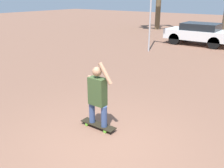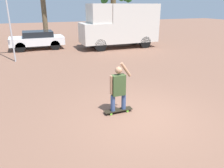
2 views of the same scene
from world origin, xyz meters
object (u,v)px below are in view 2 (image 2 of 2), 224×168
(parked_car_white, at_px, (37,39))
(skateboard, at_px, (118,110))
(camper_van, at_px, (121,24))
(person_skateboarder, at_px, (118,87))

(parked_car_white, bearing_deg, skateboard, -82.17)
(camper_van, xyz_separation_m, parked_car_white, (-6.21, 1.71, -1.05))
(skateboard, xyz_separation_m, camper_van, (4.55, 10.32, 1.72))
(camper_van, bearing_deg, parked_car_white, 164.59)
(person_skateboarder, xyz_separation_m, camper_van, (4.56, 10.32, 0.92))
(person_skateboarder, height_order, camper_van, camper_van)
(parked_car_white, bearing_deg, camper_van, -15.41)
(camper_van, distance_m, parked_car_white, 6.53)
(skateboard, height_order, person_skateboarder, person_skateboarder)
(skateboard, xyz_separation_m, parked_car_white, (-1.65, 12.03, 0.67))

